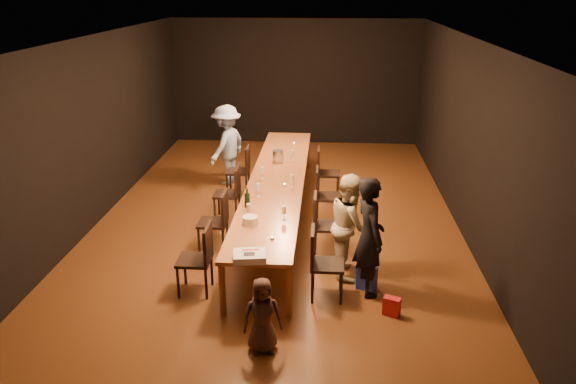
# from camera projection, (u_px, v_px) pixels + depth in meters

# --- Properties ---
(ground) EXTENTS (10.00, 10.00, 0.00)m
(ground) POSITION_uv_depth(u_px,v_px,m) (277.00, 220.00, 9.51)
(ground) COLOR #472411
(ground) RESTS_ON ground
(room_shell) EXTENTS (6.04, 10.04, 3.02)m
(room_shell) POSITION_uv_depth(u_px,v_px,m) (276.00, 98.00, 8.78)
(room_shell) COLOR black
(room_shell) RESTS_ON ground
(table) EXTENTS (0.90, 6.00, 0.75)m
(table) POSITION_uv_depth(u_px,v_px,m) (277.00, 181.00, 9.27)
(table) COLOR brown
(table) RESTS_ON ground
(chair_right_0) EXTENTS (0.42, 0.42, 0.93)m
(chair_right_0) POSITION_uv_depth(u_px,v_px,m) (327.00, 264.00, 7.05)
(chair_right_0) COLOR black
(chair_right_0) RESTS_ON ground
(chair_right_1) EXTENTS (0.42, 0.42, 0.93)m
(chair_right_1) POSITION_uv_depth(u_px,v_px,m) (328.00, 225.00, 8.17)
(chair_right_1) COLOR black
(chair_right_1) RESTS_ON ground
(chair_right_2) EXTENTS (0.42, 0.42, 0.93)m
(chair_right_2) POSITION_uv_depth(u_px,v_px,m) (328.00, 196.00, 9.29)
(chair_right_2) COLOR black
(chair_right_2) RESTS_ON ground
(chair_right_3) EXTENTS (0.42, 0.42, 0.93)m
(chair_right_3) POSITION_uv_depth(u_px,v_px,m) (328.00, 173.00, 10.41)
(chair_right_3) COLOR black
(chair_right_3) RESTS_ON ground
(chair_left_0) EXTENTS (0.42, 0.42, 0.93)m
(chair_left_0) POSITION_uv_depth(u_px,v_px,m) (194.00, 259.00, 7.16)
(chair_left_0) COLOR black
(chair_left_0) RESTS_ON ground
(chair_left_1) EXTENTS (0.42, 0.42, 0.93)m
(chair_left_1) POSITION_uv_depth(u_px,v_px,m) (213.00, 222.00, 8.29)
(chair_left_1) COLOR black
(chair_left_1) RESTS_ON ground
(chair_left_2) EXTENTS (0.42, 0.42, 0.93)m
(chair_left_2) POSITION_uv_depth(u_px,v_px,m) (227.00, 193.00, 9.41)
(chair_left_2) COLOR black
(chair_left_2) RESTS_ON ground
(chair_left_3) EXTENTS (0.42, 0.42, 0.93)m
(chair_left_3) POSITION_uv_depth(u_px,v_px,m) (238.00, 171.00, 10.53)
(chair_left_3) COLOR black
(chair_left_3) RESTS_ON ground
(woman_birthday) EXTENTS (0.53, 0.66, 1.57)m
(woman_birthday) POSITION_uv_depth(u_px,v_px,m) (369.00, 236.00, 7.05)
(woman_birthday) COLOR black
(woman_birthday) RESTS_ON ground
(woman_tan) EXTENTS (0.58, 0.73, 1.44)m
(woman_tan) POSITION_uv_depth(u_px,v_px,m) (350.00, 225.00, 7.55)
(woman_tan) COLOR beige
(woman_tan) RESTS_ON ground
(man_blue) EXTENTS (0.93, 1.17, 1.58)m
(man_blue) POSITION_uv_depth(u_px,v_px,m) (227.00, 145.00, 11.00)
(man_blue) COLOR #97BAEA
(man_blue) RESTS_ON ground
(child) EXTENTS (0.48, 0.37, 0.87)m
(child) POSITION_uv_depth(u_px,v_px,m) (262.00, 316.00, 6.01)
(child) COLOR #442D26
(child) RESTS_ON ground
(gift_bag_red) EXTENTS (0.23, 0.18, 0.24)m
(gift_bag_red) POSITION_uv_depth(u_px,v_px,m) (392.00, 306.00, 6.76)
(gift_bag_red) COLOR red
(gift_bag_red) RESTS_ON ground
(gift_bag_blue) EXTENTS (0.29, 0.25, 0.30)m
(gift_bag_blue) POSITION_uv_depth(u_px,v_px,m) (367.00, 278.00, 7.34)
(gift_bag_blue) COLOR #283DB0
(gift_bag_blue) RESTS_ON ground
(birthday_cake) EXTENTS (0.42, 0.35, 0.09)m
(birthday_cake) POSITION_uv_depth(u_px,v_px,m) (250.00, 256.00, 6.53)
(birthday_cake) COLOR white
(birthday_cake) RESTS_ON table
(plate_stack) EXTENTS (0.26, 0.26, 0.12)m
(plate_stack) POSITION_uv_depth(u_px,v_px,m) (250.00, 221.00, 7.46)
(plate_stack) COLOR white
(plate_stack) RESTS_ON table
(champagne_bottle) EXTENTS (0.09, 0.09, 0.33)m
(champagne_bottle) POSITION_uv_depth(u_px,v_px,m) (247.00, 197.00, 8.01)
(champagne_bottle) COLOR black
(champagne_bottle) RESTS_ON table
(ice_bucket) EXTENTS (0.22, 0.22, 0.21)m
(ice_bucket) POSITION_uv_depth(u_px,v_px,m) (278.00, 156.00, 10.07)
(ice_bucket) COLOR silver
(ice_bucket) RESTS_ON table
(wineglass_0) EXTENTS (0.06, 0.06, 0.21)m
(wineglass_0) POSITION_uv_depth(u_px,v_px,m) (249.00, 211.00, 7.67)
(wineglass_0) COLOR beige
(wineglass_0) RESTS_ON table
(wineglass_1) EXTENTS (0.06, 0.06, 0.21)m
(wineglass_1) POSITION_uv_depth(u_px,v_px,m) (284.00, 213.00, 7.59)
(wineglass_1) COLOR beige
(wineglass_1) RESTS_ON table
(wineglass_2) EXTENTS (0.06, 0.06, 0.21)m
(wineglass_2) POSITION_uv_depth(u_px,v_px,m) (258.00, 190.00, 8.44)
(wineglass_2) COLOR silver
(wineglass_2) RESTS_ON table
(wineglass_3) EXTENTS (0.06, 0.06, 0.21)m
(wineglass_3) POSITION_uv_depth(u_px,v_px,m) (292.00, 181.00, 8.82)
(wineglass_3) COLOR beige
(wineglass_3) RESTS_ON table
(wineglass_4) EXTENTS (0.06, 0.06, 0.21)m
(wineglass_4) POSITION_uv_depth(u_px,v_px,m) (262.00, 173.00, 9.19)
(wineglass_4) COLOR silver
(wineglass_4) RESTS_ON table
(wineglass_5) EXTENTS (0.06, 0.06, 0.21)m
(wineglass_5) POSITION_uv_depth(u_px,v_px,m) (292.00, 156.00, 10.10)
(wineglass_5) COLOR silver
(wineglass_5) RESTS_ON table
(tealight_near) EXTENTS (0.05, 0.05, 0.03)m
(tealight_near) POSITION_uv_depth(u_px,v_px,m) (272.00, 238.00, 7.05)
(tealight_near) COLOR #B2B7B2
(tealight_near) RESTS_ON table
(tealight_mid) EXTENTS (0.05, 0.05, 0.03)m
(tealight_mid) POSITION_uv_depth(u_px,v_px,m) (284.00, 185.00, 8.91)
(tealight_mid) COLOR #B2B7B2
(tealight_mid) RESTS_ON table
(tealight_far) EXTENTS (0.05, 0.05, 0.03)m
(tealight_far) POSITION_uv_depth(u_px,v_px,m) (294.00, 144.00, 11.18)
(tealight_far) COLOR #B2B7B2
(tealight_far) RESTS_ON table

